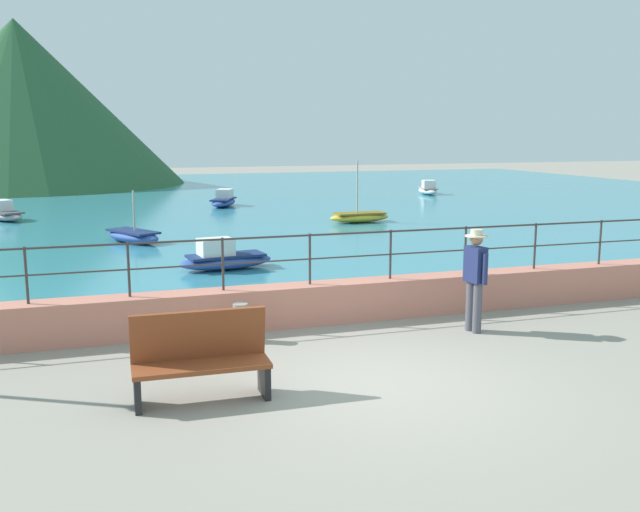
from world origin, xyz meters
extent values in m
plane|color=gray|center=(0.00, 0.00, 0.00)|extent=(120.00, 120.00, 0.00)
cube|color=tan|center=(0.00, 3.20, 0.35)|extent=(20.00, 0.56, 0.70)
cylinder|color=#383330|center=(-4.60, 3.20, 1.15)|extent=(0.04, 0.04, 0.90)
cylinder|color=#383330|center=(-3.07, 3.20, 1.15)|extent=(0.04, 0.04, 0.90)
cylinder|color=#383330|center=(-1.53, 3.20, 1.15)|extent=(0.04, 0.04, 0.90)
cylinder|color=#383330|center=(0.00, 3.20, 1.15)|extent=(0.04, 0.04, 0.90)
cylinder|color=#383330|center=(1.53, 3.20, 1.15)|extent=(0.04, 0.04, 0.90)
cylinder|color=#383330|center=(3.07, 3.20, 1.15)|extent=(0.04, 0.04, 0.90)
cylinder|color=#383330|center=(4.60, 3.20, 1.15)|extent=(0.04, 0.04, 0.90)
cylinder|color=#383330|center=(6.13, 3.20, 1.15)|extent=(0.04, 0.04, 0.90)
cylinder|color=#383330|center=(0.00, 3.20, 1.57)|extent=(18.40, 0.04, 0.04)
cylinder|color=#383330|center=(0.00, 3.20, 1.15)|extent=(18.40, 0.03, 0.03)
cube|color=teal|center=(0.00, 25.84, 0.03)|extent=(64.00, 44.32, 0.06)
cone|color=#285633|center=(-7.55, 40.07, 5.12)|extent=(20.14, 20.14, 10.24)
cube|color=brown|center=(-2.38, 0.08, 0.46)|extent=(1.71, 0.56, 0.06)
cube|color=brown|center=(-2.38, 0.30, 0.81)|extent=(1.70, 0.19, 0.64)
cube|color=black|center=(-1.59, 0.06, 0.22)|extent=(0.09, 0.47, 0.43)
cube|color=black|center=(-3.17, 0.10, 0.22)|extent=(0.09, 0.47, 0.43)
cylinder|color=#4C4C56|center=(2.45, 1.89, 0.43)|extent=(0.15, 0.15, 0.86)
cylinder|color=#4C4C56|center=(2.48, 1.72, 0.43)|extent=(0.15, 0.15, 0.86)
cube|color=navy|center=(2.46, 1.80, 1.16)|extent=(0.28, 0.39, 0.60)
cylinder|color=navy|center=(2.42, 2.04, 1.12)|extent=(0.09, 0.09, 0.52)
cylinder|color=navy|center=(2.51, 1.57, 1.12)|extent=(0.09, 0.09, 0.52)
sphere|color=#9E7051|center=(2.46, 1.80, 1.59)|extent=(0.22, 0.22, 0.22)
cylinder|color=beige|center=(2.46, 1.80, 1.64)|extent=(0.38, 0.38, 0.02)
cylinder|color=beige|center=(2.46, 1.80, 1.70)|extent=(0.20, 0.20, 0.10)
cylinder|color=gray|center=(-1.39, 2.50, 0.31)|extent=(0.24, 0.24, 0.62)
ellipsoid|color=#2D4C9E|center=(-0.55, 8.30, 0.24)|extent=(2.40, 1.19, 0.36)
cube|color=navy|center=(-0.55, 8.30, 0.39)|extent=(1.92, 1.00, 0.06)
cube|color=silver|center=(-0.80, 8.27, 0.62)|extent=(0.88, 0.73, 0.40)
ellipsoid|color=#2D4C9E|center=(-2.44, 13.34, 0.24)|extent=(1.91, 2.45, 0.36)
cube|color=navy|center=(-2.44, 13.34, 0.39)|extent=(1.57, 1.98, 0.06)
cylinder|color=#B2A899|center=(-2.39, 13.26, 1.02)|extent=(0.06, 0.06, 1.21)
ellipsoid|color=gray|center=(-6.72, 20.31, 0.24)|extent=(1.90, 2.45, 0.36)
cube|color=#4D4D51|center=(-6.72, 20.31, 0.39)|extent=(1.56, 1.98, 0.06)
cube|color=silver|center=(-6.84, 20.53, 0.62)|extent=(0.94, 1.01, 0.40)
ellipsoid|color=white|center=(13.66, 25.75, 0.24)|extent=(1.49, 2.46, 0.36)
cube|color=gray|center=(13.66, 25.75, 0.39)|extent=(1.23, 1.98, 0.06)
cube|color=silver|center=(13.59, 25.51, 0.62)|extent=(0.82, 0.94, 0.40)
ellipsoid|color=#2D4C9E|center=(2.04, 22.80, 0.24)|extent=(1.80, 2.46, 0.36)
cube|color=navy|center=(2.04, 22.80, 0.39)|extent=(1.48, 1.99, 0.06)
cube|color=silver|center=(2.15, 23.03, 0.62)|extent=(0.91, 0.99, 0.40)
ellipsoid|color=gold|center=(5.80, 15.68, 0.24)|extent=(2.33, 0.97, 0.36)
cube|color=brown|center=(5.80, 15.68, 0.39)|extent=(1.86, 0.82, 0.06)
cylinder|color=#B2A899|center=(5.70, 15.68, 1.37)|extent=(0.06, 0.06, 1.91)
camera|label=1|loc=(-3.58, -8.32, 3.33)|focal=39.40mm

